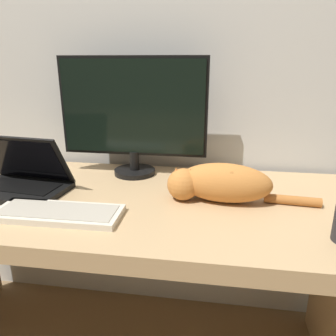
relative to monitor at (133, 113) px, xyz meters
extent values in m
cube|color=silver|center=(0.00, 0.18, 0.27)|extent=(6.40, 0.06, 2.60)
cube|color=tan|center=(0.00, -0.25, -0.29)|extent=(1.76, 0.74, 0.06)
cylinder|color=black|center=(0.00, 0.00, -0.25)|extent=(0.18, 0.18, 0.02)
cylinder|color=black|center=(0.00, 0.00, -0.20)|extent=(0.04, 0.04, 0.08)
cube|color=black|center=(0.00, 0.00, 0.03)|extent=(0.61, 0.02, 0.40)
cube|color=black|center=(0.00, -0.01, 0.03)|extent=(0.59, 0.01, 0.38)
cube|color=black|center=(-0.37, -0.28, -0.25)|extent=(0.37, 0.26, 0.02)
cube|color=black|center=(-0.37, -0.26, -0.24)|extent=(0.29, 0.15, 0.00)
cube|color=black|center=(-0.37, -0.22, -0.15)|extent=(0.35, 0.15, 0.20)
cube|color=black|center=(-0.37, -0.23, -0.15)|extent=(0.32, 0.13, 0.17)
cube|color=beige|center=(-0.14, -0.43, -0.25)|extent=(0.40, 0.15, 0.02)
cube|color=#ABA393|center=(-0.14, -0.43, -0.24)|extent=(0.37, 0.12, 0.00)
ellipsoid|color=#C67A38|center=(0.38, -0.24, -0.19)|extent=(0.33, 0.16, 0.14)
ellipsoid|color=#AD662D|center=(0.39, -0.24, -0.16)|extent=(0.15, 0.11, 0.05)
sphere|color=#C67A38|center=(0.24, -0.24, -0.20)|extent=(0.11, 0.11, 0.11)
cone|color=#AD662D|center=(0.21, -0.24, -0.16)|extent=(0.03, 0.03, 0.03)
cone|color=#AD662D|center=(0.26, -0.24, -0.16)|extent=(0.03, 0.03, 0.03)
cylinder|color=#AD662D|center=(0.61, -0.23, -0.25)|extent=(0.19, 0.05, 0.03)
camera|label=1|loc=(0.34, -1.31, 0.21)|focal=35.00mm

